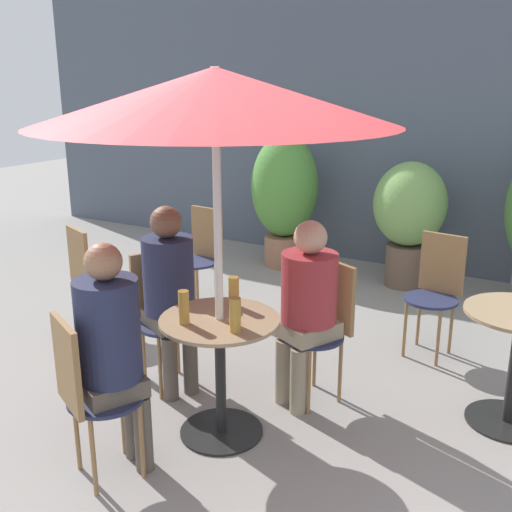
{
  "coord_description": "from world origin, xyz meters",
  "views": [
    {
      "loc": [
        1.62,
        -2.36,
        1.97
      ],
      "look_at": [
        -0.05,
        0.55,
        0.96
      ],
      "focal_mm": 42.0,
      "sensor_mm": 36.0,
      "label": 1
    }
  ],
  "objects_px": {
    "bistro_chair_0": "(325,319)",
    "bistro_chair_3": "(437,284)",
    "bistro_chair_4": "(201,249)",
    "beer_glass_1": "(235,315)",
    "umbrella": "(215,97)",
    "beer_glass_2": "(234,292)",
    "bistro_chair_2": "(86,386)",
    "bistro_chair_1": "(161,307)",
    "potted_plant_0": "(284,193)",
    "seated_person_1": "(170,284)",
    "seated_person_0": "(307,298)",
    "beer_glass_0": "(184,308)",
    "cafe_table_near": "(220,357)",
    "bistro_chair_5": "(90,272)",
    "seated_person_2": "(112,341)",
    "potted_plant_1": "(409,213)"
  },
  "relations": [
    {
      "from": "potted_plant_0",
      "to": "umbrella",
      "type": "bearing_deg",
      "value": -69.12
    },
    {
      "from": "bistro_chair_2",
      "to": "beer_glass_2",
      "type": "bearing_deg",
      "value": -83.03
    },
    {
      "from": "cafe_table_near",
      "to": "bistro_chair_5",
      "type": "relative_size",
      "value": 0.8
    },
    {
      "from": "potted_plant_1",
      "to": "umbrella",
      "type": "height_order",
      "value": "umbrella"
    },
    {
      "from": "bistro_chair_4",
      "to": "umbrella",
      "type": "xyz_separation_m",
      "value": [
        1.22,
        -1.58,
        1.34
      ]
    },
    {
      "from": "seated_person_0",
      "to": "beer_glass_0",
      "type": "relative_size",
      "value": 6.32
    },
    {
      "from": "bistro_chair_2",
      "to": "beer_glass_0",
      "type": "distance_m",
      "value": 0.62
    },
    {
      "from": "bistro_chair_5",
      "to": "potted_plant_0",
      "type": "distance_m",
      "value": 2.44
    },
    {
      "from": "bistro_chair_2",
      "to": "seated_person_2",
      "type": "height_order",
      "value": "seated_person_2"
    },
    {
      "from": "bistro_chair_1",
      "to": "bistro_chair_2",
      "type": "distance_m",
      "value": 1.06
    },
    {
      "from": "potted_plant_1",
      "to": "bistro_chair_0",
      "type": "bearing_deg",
      "value": -86.17
    },
    {
      "from": "beer_glass_0",
      "to": "beer_glass_2",
      "type": "bearing_deg",
      "value": 74.77
    },
    {
      "from": "beer_glass_2",
      "to": "potted_plant_0",
      "type": "distance_m",
      "value": 3.04
    },
    {
      "from": "beer_glass_2",
      "to": "bistro_chair_2",
      "type": "bearing_deg",
      "value": -109.3
    },
    {
      "from": "seated_person_1",
      "to": "beer_glass_2",
      "type": "relative_size",
      "value": 6.99
    },
    {
      "from": "seated_person_0",
      "to": "seated_person_1",
      "type": "xyz_separation_m",
      "value": [
        -0.81,
        -0.27,
        0.03
      ]
    },
    {
      "from": "bistro_chair_3",
      "to": "seated_person_1",
      "type": "bearing_deg",
      "value": -125.43
    },
    {
      "from": "bistro_chair_3",
      "to": "seated_person_2",
      "type": "height_order",
      "value": "seated_person_2"
    },
    {
      "from": "beer_glass_1",
      "to": "potted_plant_0",
      "type": "height_order",
      "value": "potted_plant_0"
    },
    {
      "from": "beer_glass_1",
      "to": "umbrella",
      "type": "xyz_separation_m",
      "value": [
        -0.17,
        0.11,
        1.07
      ]
    },
    {
      "from": "bistro_chair_4",
      "to": "beer_glass_1",
      "type": "xyz_separation_m",
      "value": [
        1.39,
        -1.68,
        0.27
      ]
    },
    {
      "from": "cafe_table_near",
      "to": "bistro_chair_1",
      "type": "relative_size",
      "value": 0.8
    },
    {
      "from": "bistro_chair_1",
      "to": "beer_glass_2",
      "type": "xyz_separation_m",
      "value": [
        0.65,
        -0.14,
        0.27
      ]
    },
    {
      "from": "beer_glass_0",
      "to": "potted_plant_1",
      "type": "bearing_deg",
      "value": 84.65
    },
    {
      "from": "bistro_chair_3",
      "to": "bistro_chair_4",
      "type": "xyz_separation_m",
      "value": [
        -1.99,
        -0.1,
        0.0
      ]
    },
    {
      "from": "bistro_chair_1",
      "to": "beer_glass_2",
      "type": "relative_size",
      "value": 5.07
    },
    {
      "from": "bistro_chair_0",
      "to": "bistro_chair_3",
      "type": "distance_m",
      "value": 1.1
    },
    {
      "from": "seated_person_1",
      "to": "beer_glass_1",
      "type": "xyz_separation_m",
      "value": [
        0.71,
        -0.38,
        0.07
      ]
    },
    {
      "from": "seated_person_0",
      "to": "beer_glass_0",
      "type": "height_order",
      "value": "seated_person_0"
    },
    {
      "from": "bistro_chair_3",
      "to": "bistro_chair_1",
      "type": "bearing_deg",
      "value": -129.39
    },
    {
      "from": "bistro_chair_4",
      "to": "umbrella",
      "type": "bearing_deg",
      "value": -47.47
    },
    {
      "from": "cafe_table_near",
      "to": "bistro_chair_1",
      "type": "bearing_deg",
      "value": 153.73
    },
    {
      "from": "bistro_chair_0",
      "to": "potted_plant_0",
      "type": "bearing_deg",
      "value": 148.62
    },
    {
      "from": "seated_person_1",
      "to": "beer_glass_0",
      "type": "relative_size",
      "value": 6.59
    },
    {
      "from": "bistro_chair_3",
      "to": "beer_glass_1",
      "type": "height_order",
      "value": "beer_glass_1"
    },
    {
      "from": "seated_person_0",
      "to": "potted_plant_0",
      "type": "xyz_separation_m",
      "value": [
        -1.42,
        2.47,
        0.1
      ]
    },
    {
      "from": "bistro_chair_0",
      "to": "umbrella",
      "type": "bearing_deg",
      "value": -90.0
    },
    {
      "from": "bistro_chair_4",
      "to": "beer_glass_2",
      "type": "relative_size",
      "value": 5.07
    },
    {
      "from": "bistro_chair_3",
      "to": "umbrella",
      "type": "distance_m",
      "value": 2.28
    },
    {
      "from": "bistro_chair_5",
      "to": "umbrella",
      "type": "bearing_deg",
      "value": -179.75
    },
    {
      "from": "bistro_chair_4",
      "to": "seated_person_0",
      "type": "relative_size",
      "value": 0.76
    },
    {
      "from": "bistro_chair_2",
      "to": "seated_person_1",
      "type": "bearing_deg",
      "value": -51.0
    },
    {
      "from": "bistro_chair_1",
      "to": "bistro_chair_4",
      "type": "bearing_deg",
      "value": 49.91
    },
    {
      "from": "cafe_table_near",
      "to": "umbrella",
      "type": "bearing_deg",
      "value": 104.04
    },
    {
      "from": "bistro_chair_2",
      "to": "seated_person_1",
      "type": "xyz_separation_m",
      "value": [
        -0.21,
        0.94,
        0.2
      ]
    },
    {
      "from": "bistro_chair_0",
      "to": "bistro_chair_4",
      "type": "distance_m",
      "value": 1.8
    },
    {
      "from": "bistro_chair_0",
      "to": "seated_person_2",
      "type": "height_order",
      "value": "seated_person_2"
    },
    {
      "from": "cafe_table_near",
      "to": "umbrella",
      "type": "distance_m",
      "value": 1.39
    },
    {
      "from": "bistro_chair_0",
      "to": "umbrella",
      "type": "relative_size",
      "value": 0.44
    },
    {
      "from": "bistro_chair_2",
      "to": "umbrella",
      "type": "height_order",
      "value": "umbrella"
    }
  ]
}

